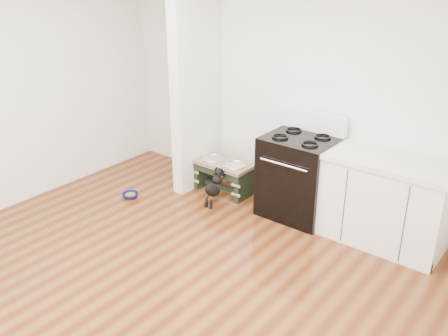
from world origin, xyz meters
TOP-DOWN VIEW (x-y plane):
  - ground at (0.00, 0.00)m, footprint 5.00×5.00m
  - room_shell at (0.00, 0.00)m, footprint 5.00×5.00m
  - partition_wall at (-1.18, 2.10)m, footprint 0.15×0.80m
  - oven_range at (0.25, 2.16)m, footprint 0.76×0.69m
  - cabinet_run at (1.23, 2.18)m, footprint 1.24×0.64m
  - dog_feeder at (-0.76, 2.08)m, footprint 0.73×0.39m
  - puppy at (-0.63, 1.75)m, footprint 0.13×0.37m
  - floor_bowl at (-1.54, 1.25)m, footprint 0.26×0.26m

SIDE VIEW (x-z plane):
  - ground at x=0.00m, z-range 0.00..0.00m
  - floor_bowl at x=-1.54m, z-range 0.00..0.06m
  - puppy at x=-0.63m, z-range 0.02..0.46m
  - dog_feeder at x=-0.76m, z-range 0.08..0.49m
  - cabinet_run at x=1.23m, z-range 0.00..0.91m
  - oven_range at x=0.25m, z-range -0.09..1.05m
  - partition_wall at x=-1.18m, z-range 0.00..2.70m
  - room_shell at x=0.00m, z-range -0.88..4.12m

